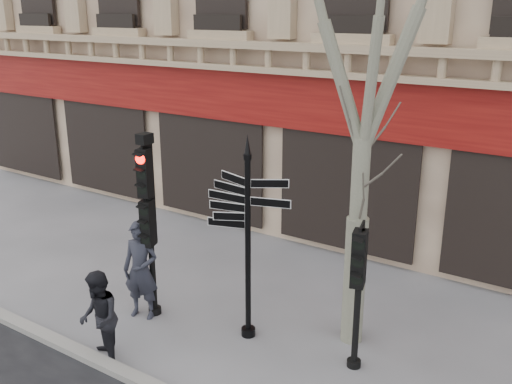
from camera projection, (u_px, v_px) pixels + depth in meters
ground at (221, 353)px, 9.82m from camera, size 80.00×80.00×0.00m
fingerpost at (248, 205)px, 9.59m from camera, size 1.75×1.75×3.72m
traffic_signal_main at (149, 204)px, 10.41m from camera, size 0.46×0.39×3.57m
traffic_signal_secondary at (359, 273)px, 8.94m from camera, size 0.47×0.38×2.43m
pedestrian_a at (141, 270)px, 10.73m from camera, size 0.80×0.64×1.93m
pedestrian_b at (99, 319)px, 9.33m from camera, size 1.01×0.98×1.63m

